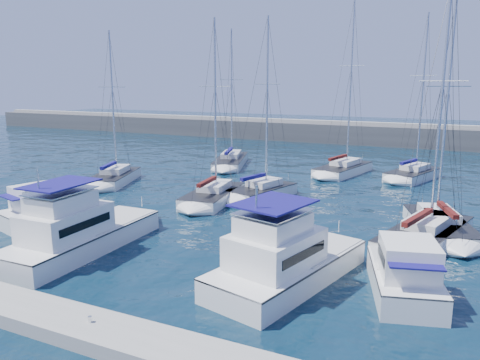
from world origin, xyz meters
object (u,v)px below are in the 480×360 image
at_px(sailboat_mid_a, 114,177).
at_px(sailboat_mid_b, 213,195).
at_px(sailboat_back_a, 231,161).
at_px(motor_yacht_port_inner, 77,233).
at_px(sailboat_mid_e, 439,226).
at_px(motor_yacht_port_outer, 45,211).
at_px(sailboat_mid_c, 261,191).
at_px(motor_yacht_stbd_outer, 405,277).
at_px(sailboat_back_c, 413,174).
at_px(motor_yacht_stbd_inner, 284,262).
at_px(sailboat_back_b, 343,169).
at_px(sailboat_mid_d, 425,234).

distance_m(sailboat_mid_a, sailboat_mid_b, 12.43).
bearing_deg(sailboat_back_a, motor_yacht_port_inner, -98.99).
relative_size(sailboat_mid_a, sailboat_mid_e, 0.98).
height_order(motor_yacht_port_outer, sailboat_mid_b, sailboat_mid_b).
bearing_deg(motor_yacht_port_inner, motor_yacht_port_outer, 151.05).
height_order(sailboat_mid_a, sailboat_mid_c, sailboat_mid_c).
distance_m(motor_yacht_stbd_outer, sailboat_back_c, 27.99).
bearing_deg(sailboat_mid_c, motor_yacht_port_outer, -112.33).
distance_m(sailboat_mid_a, sailboat_mid_c, 15.26).
bearing_deg(motor_yacht_stbd_inner, sailboat_mid_e, 74.74).
relative_size(motor_yacht_stbd_outer, sailboat_mid_b, 0.43).
bearing_deg(sailboat_back_b, sailboat_mid_d, -51.01).
xyz_separation_m(sailboat_mid_e, sailboat_back_b, (-10.28, 17.32, 0.03)).
bearing_deg(sailboat_mid_e, motor_yacht_stbd_inner, -137.42).
height_order(motor_yacht_stbd_outer, sailboat_back_b, sailboat_back_b).
bearing_deg(motor_yacht_stbd_outer, sailboat_mid_a, 138.62).
bearing_deg(motor_yacht_port_outer, motor_yacht_stbd_inner, 9.21).
distance_m(motor_yacht_port_inner, sailboat_back_c, 33.76).
relative_size(sailboat_mid_b, sailboat_mid_d, 0.96).
xyz_separation_m(motor_yacht_port_outer, sailboat_back_c, (21.53, 26.80, -0.38)).
height_order(motor_yacht_stbd_inner, sailboat_back_b, sailboat_back_b).
height_order(motor_yacht_stbd_inner, sailboat_mid_e, sailboat_mid_e).
bearing_deg(sailboat_back_c, sailboat_mid_d, -63.34).
relative_size(motor_yacht_port_outer, motor_yacht_stbd_inner, 0.66).
xyz_separation_m(motor_yacht_stbd_inner, sailboat_mid_a, (-22.91, 14.84, -0.60)).
relative_size(sailboat_mid_c, sailboat_back_c, 0.92).
xyz_separation_m(motor_yacht_stbd_outer, sailboat_mid_e, (1.00, 10.44, -0.41)).
xyz_separation_m(sailboat_mid_b, sailboat_back_a, (-6.27, 15.85, -0.01)).
bearing_deg(motor_yacht_port_inner, sailboat_mid_b, 82.69).
bearing_deg(motor_yacht_port_inner, sailboat_back_c, 61.78).
xyz_separation_m(motor_yacht_port_inner, sailboat_back_a, (-4.80, 29.38, -0.61)).
bearing_deg(sailboat_mid_c, sailboat_mid_b, -118.78).
distance_m(motor_yacht_stbd_inner, motor_yacht_stbd_outer, 5.59).
xyz_separation_m(motor_yacht_port_outer, sailboat_back_b, (14.51, 26.67, -0.38)).
xyz_separation_m(sailboat_mid_c, sailboat_mid_e, (14.14, -3.96, -0.02)).
relative_size(motor_yacht_stbd_outer, sailboat_mid_c, 0.43).
bearing_deg(motor_yacht_stbd_outer, sailboat_mid_d, 72.30).
xyz_separation_m(sailboat_mid_b, sailboat_back_c, (13.92, 16.52, 0.03)).
distance_m(sailboat_mid_d, sailboat_back_a, 29.67).
xyz_separation_m(motor_yacht_stbd_inner, sailboat_back_b, (-3.80, 28.88, -0.57)).
relative_size(sailboat_mid_a, sailboat_mid_b, 0.99).
xyz_separation_m(motor_yacht_stbd_outer, sailboat_mid_c, (-13.15, 14.40, -0.39)).
xyz_separation_m(motor_yacht_port_inner, sailboat_mid_e, (18.65, 12.59, -0.60)).
bearing_deg(sailboat_mid_e, motor_yacht_stbd_outer, -113.63).
bearing_deg(motor_yacht_port_inner, sailboat_mid_c, 73.68).
relative_size(sailboat_mid_e, sailboat_back_a, 0.95).
bearing_deg(sailboat_mid_a, motor_yacht_stbd_outer, -45.16).
height_order(motor_yacht_port_outer, sailboat_back_b, sailboat_back_b).
bearing_deg(sailboat_back_b, motor_yacht_stbd_outer, -58.60).
height_order(sailboat_mid_d, sailboat_back_b, sailboat_back_b).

